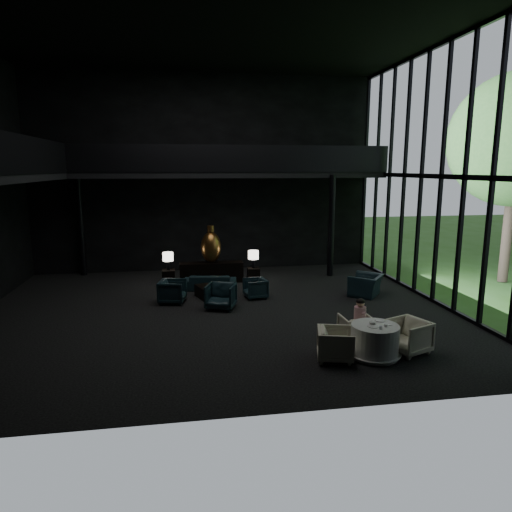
{
  "coord_description": "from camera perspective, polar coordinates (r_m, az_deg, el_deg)",
  "views": [
    {
      "loc": [
        -0.99,
        -13.19,
        4.26
      ],
      "look_at": [
        1.22,
        0.5,
        1.57
      ],
      "focal_mm": 32.0,
      "sensor_mm": 36.0,
      "label": 1
    }
  ],
  "objects": [
    {
      "name": "railing_back",
      "position": [
        17.31,
        -2.64,
        12.08
      ],
      "size": [
        12.0,
        0.06,
        1.0
      ],
      "primitive_type": "cube",
      "color": "black",
      "rests_on": "mezzanine_back"
    },
    {
      "name": "lounge_armchair_east",
      "position": [
        15.17,
        -0.09,
        -4.05
      ],
      "size": [
        0.69,
        0.73,
        0.66
      ],
      "primitive_type": "imported",
      "rotation": [
        0.0,
        0.0,
        -1.42
      ],
      "color": "black",
      "rests_on": "floor"
    },
    {
      "name": "window_armchair",
      "position": [
        15.85,
        13.57,
        -3.11
      ],
      "size": [
        1.28,
        1.34,
        0.98
      ],
      "primitive_type": "imported",
      "rotation": [
        0.0,
        0.0,
        -2.24
      ],
      "color": "#0F2B33",
      "rests_on": "floor"
    },
    {
      "name": "table_lamp_left",
      "position": [
        17.24,
        -10.95,
        -0.18
      ],
      "size": [
        0.39,
        0.39,
        0.66
      ],
      "color": "black",
      "rests_on": "side_table_left"
    },
    {
      "name": "side_table_left",
      "position": [
        17.38,
        -10.86,
        -2.55
      ],
      "size": [
        0.47,
        0.47,
        0.52
      ],
      "primitive_type": "cube",
      "color": "black",
      "rests_on": "floor"
    },
    {
      "name": "dining_chair_north",
      "position": [
        11.71,
        12.37,
        -8.74
      ],
      "size": [
        0.73,
        0.68,
        0.73
      ],
      "primitive_type": "imported",
      "rotation": [
        0.0,
        0.0,
        3.17
      ],
      "color": "beige",
      "rests_on": "floor"
    },
    {
      "name": "coffee_table",
      "position": [
        15.37,
        -5.56,
        -4.41
      ],
      "size": [
        1.14,
        1.14,
        0.4
      ],
      "primitive_type": "cube",
      "rotation": [
        0.0,
        0.0,
        0.33
      ],
      "color": "black",
      "rests_on": "floor"
    },
    {
      "name": "lounge_armchair_south",
      "position": [
        14.03,
        -4.43,
        -4.71
      ],
      "size": [
        1.16,
        1.13,
        0.95
      ],
      "primitive_type": "imported",
      "rotation": [
        0.0,
        0.0,
        -0.34
      ],
      "color": "#153248",
      "rests_on": "floor"
    },
    {
      "name": "floor",
      "position": [
        13.89,
        -4.69,
        -6.93
      ],
      "size": [
        14.0,
        12.0,
        0.02
      ],
      "primitive_type": "cube",
      "color": "black",
      "rests_on": "ground"
    },
    {
      "name": "dining_chair_east",
      "position": [
        11.35,
        18.47,
        -9.09
      ],
      "size": [
        1.15,
        1.18,
        0.96
      ],
      "primitive_type": "imported",
      "rotation": [
        0.0,
        0.0,
        -1.2
      ],
      "color": "beige",
      "rests_on": "floor"
    },
    {
      "name": "column_nw",
      "position": [
        19.44,
        -21.06,
        3.55
      ],
      "size": [
        0.24,
        0.24,
        4.0
      ],
      "primitive_type": "cylinder",
      "color": "black",
      "rests_on": "floor"
    },
    {
      "name": "wall_back",
      "position": [
        19.21,
        -6.33,
        10.12
      ],
      "size": [
        14.0,
        0.04,
        8.0
      ],
      "primitive_type": "cube",
      "color": "black",
      "rests_on": "ground"
    },
    {
      "name": "plate_a",
      "position": [
        10.7,
        14.44,
        -8.52
      ],
      "size": [
        0.29,
        0.29,
        0.02
      ],
      "primitive_type": "cylinder",
      "rotation": [
        0.0,
        0.0,
        -0.15
      ],
      "color": "white",
      "rests_on": "dining_table"
    },
    {
      "name": "bronze_urn",
      "position": [
        17.17,
        -5.65,
        1.16
      ],
      "size": [
        0.75,
        0.75,
        1.4
      ],
      "color": "olive",
      "rests_on": "console"
    },
    {
      "name": "railing_left",
      "position": [
        13.79,
        -26.64,
        11.24
      ],
      "size": [
        0.06,
        12.0,
        1.0
      ],
      "primitive_type": "cube",
      "color": "black",
      "rests_on": "mezzanine_left"
    },
    {
      "name": "curtain_wall",
      "position": [
        15.39,
        22.16,
        9.2
      ],
      "size": [
        0.2,
        12.0,
        8.0
      ],
      "primitive_type": null,
      "color": "black",
      "rests_on": "ground"
    },
    {
      "name": "cream_pot",
      "position": [
        10.57,
        15.33,
        -8.63
      ],
      "size": [
        0.07,
        0.07,
        0.07
      ],
      "primitive_type": "cylinder",
      "rotation": [
        0.0,
        0.0,
        0.14
      ],
      "color": "#99999E",
      "rests_on": "dining_table"
    },
    {
      "name": "coffee_cup",
      "position": [
        10.76,
        15.92,
        -8.28
      ],
      "size": [
        0.09,
        0.09,
        0.06
      ],
      "primitive_type": "cylinder",
      "rotation": [
        0.0,
        0.0,
        0.09
      ],
      "color": "white",
      "rests_on": "saucer"
    },
    {
      "name": "ceiling",
      "position": [
        13.74,
        -5.27,
        26.71
      ],
      "size": [
        14.0,
        12.0,
        0.02
      ],
      "primitive_type": "cube",
      "color": "black",
      "rests_on": "ground"
    },
    {
      "name": "dining_chair_west",
      "position": [
        10.56,
        9.92,
        -10.56
      ],
      "size": [
        0.94,
        0.98,
        0.83
      ],
      "primitive_type": "imported",
      "rotation": [
        0.0,
        0.0,
        1.31
      ],
      "color": "#B8B18C",
      "rests_on": "floor"
    },
    {
      "name": "sofa",
      "position": [
        16.33,
        -5.74,
        -3.06
      ],
      "size": [
        1.69,
        0.71,
        0.64
      ],
      "primitive_type": "imported",
      "rotation": [
        0.0,
        0.0,
        3.0
      ],
      "color": "#132D3F",
      "rests_on": "floor"
    },
    {
      "name": "plate_b",
      "position": [
        11.13,
        15.23,
        -7.77
      ],
      "size": [
        0.3,
        0.3,
        0.02
      ],
      "primitive_type": "cylinder",
      "rotation": [
        0.0,
        0.0,
        -0.35
      ],
      "color": "white",
      "rests_on": "dining_table"
    },
    {
      "name": "child",
      "position": [
        11.7,
        12.88,
        -6.71
      ],
      "size": [
        0.3,
        0.3,
        0.63
      ],
      "rotation": [
        0.0,
        0.0,
        3.14
      ],
      "color": "#F1A0BF",
      "rests_on": "dining_chair_north"
    },
    {
      "name": "mezzanine_back",
      "position": [
        18.3,
        -2.99,
        10.13
      ],
      "size": [
        12.0,
        2.0,
        0.25
      ],
      "primitive_type": "cube",
      "color": "black",
      "rests_on": "wall_back"
    },
    {
      "name": "column_ne",
      "position": [
        18.28,
        9.38,
        3.71
      ],
      "size": [
        0.24,
        0.24,
        4.0
      ],
      "primitive_type": "cylinder",
      "color": "black",
      "rests_on": "floor"
    },
    {
      "name": "console",
      "position": [
        17.34,
        -5.58,
        -2.03
      ],
      "size": [
        2.37,
        0.54,
        0.76
      ],
      "primitive_type": "cube",
      "color": "black",
      "rests_on": "floor"
    },
    {
      "name": "saucer",
      "position": [
        10.92,
        16.29,
        -8.22
      ],
      "size": [
        0.18,
        0.18,
        0.01
      ],
      "primitive_type": "cylinder",
      "rotation": [
        0.0,
        0.0,
        -0.28
      ],
      "color": "white",
      "rests_on": "dining_table"
    },
    {
      "name": "side_table_right",
      "position": [
        17.5,
        -0.33,
        -2.29
      ],
      "size": [
        0.45,
        0.45,
        0.5
      ],
      "primitive_type": "cube",
      "color": "black",
      "rests_on": "floor"
    },
    {
      "name": "dining_table",
      "position": [
        10.95,
        14.59,
        -10.45
      ],
      "size": [
        1.23,
        1.23,
        0.75
      ],
      "color": "white",
      "rests_on": "floor"
    },
    {
      "name": "wall_front",
      "position": [
        7.26,
        -1.37,
        8.9
      ],
      "size": [
        14.0,
        0.04,
        8.0
      ],
      "primitive_type": "cube",
      "color": "black",
      "rests_on": "ground"
    },
    {
      "name": "table_lamp_right",
      "position": [
        17.34,
        -0.33,
        0.05
      ],
      "size": [
        0.4,
        0.4,
        0.67
      ],
      "color": "black",
      "rests_on": "side_table_right"
    },
    {
      "name": "lounge_armchair_west",
      "position": [
        14.86,
        -10.4,
        -4.16
      ],
      "size": [
        0.94,
        0.98,
        0.86
      ],
      "primitive_type": "imported",
      "rotation": [
        0.0,
        0.0,
        1.36
      ],
      "color": "black",
      "rests_on": "floor"
    },
    {
      "name": "cereal_bowl",
      "position": [
        10.83,
        14.34,
        -8.09
      ],
      "size": [
        0.15,
        0.15,
        0.08
      ],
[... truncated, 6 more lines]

